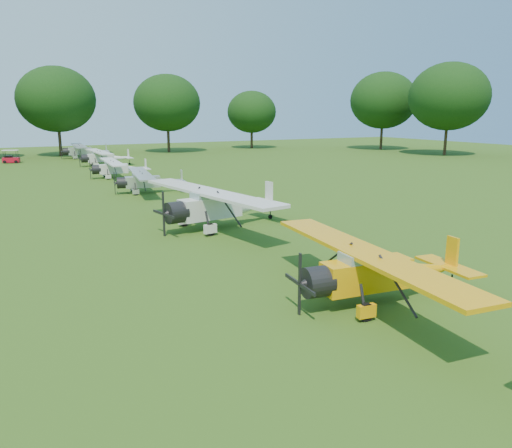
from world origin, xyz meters
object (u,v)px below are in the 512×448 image
Objects in this scene: aircraft_3 at (219,203)px; aircraft_4 at (148,180)px; aircraft_5 at (118,167)px; aircraft_7 at (83,150)px; golf_cart at (11,159)px; aircraft_2 at (379,268)px; aircraft_6 at (104,156)px.

aircraft_3 reaches higher than aircraft_4.
aircraft_5 reaches higher than aircraft_4.
golf_cart is (-9.36, -2.57, -0.63)m from aircraft_7.
aircraft_7 is at bearing 92.22° from aircraft_5.
aircraft_2 is 59.45m from golf_cart.
aircraft_5 is at bearing -87.60° from aircraft_7.
aircraft_5 is at bearing 81.00° from aircraft_3.
aircraft_6 is at bearing 79.28° from aircraft_3.
golf_cart is at bearing 116.24° from aircraft_5.
aircraft_6 is (0.91, 36.83, -0.24)m from aircraft_3.
aircraft_3 is 5.56× the size of golf_cart.
aircraft_3 is 36.84m from aircraft_6.
aircraft_4 is at bearing 81.11° from aircraft_3.
aircraft_2 is at bearing -91.89° from aircraft_6.
aircraft_2 reaches higher than aircraft_6.
aircraft_2 is at bearing -98.21° from aircraft_3.
golf_cart is (-9.89, 8.93, -0.59)m from aircraft_6.
aircraft_6 is 0.96× the size of aircraft_7.
aircraft_3 is at bearing -81.17° from aircraft_4.
aircraft_6 is at bearing -26.85° from golf_cart.
aircraft_2 is 1.15× the size of aircraft_4.
aircraft_4 is at bearing -86.39° from aircraft_5.
aircraft_6 reaches higher than golf_cart.
aircraft_5 is 22.86m from golf_cart.
aircraft_7 is (0.48, 34.29, 0.14)m from aircraft_4.
aircraft_3 is at bearing -86.24° from aircraft_5.
aircraft_6 is at bearing 88.55° from aircraft_5.
aircraft_6 is (1.04, 12.15, 0.08)m from aircraft_5.
aircraft_2 reaches higher than golf_cart.
golf_cart is at bearing 104.88° from aircraft_2.
aircraft_7 is at bearing 95.82° from aircraft_2.
aircraft_2 reaches higher than aircraft_4.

